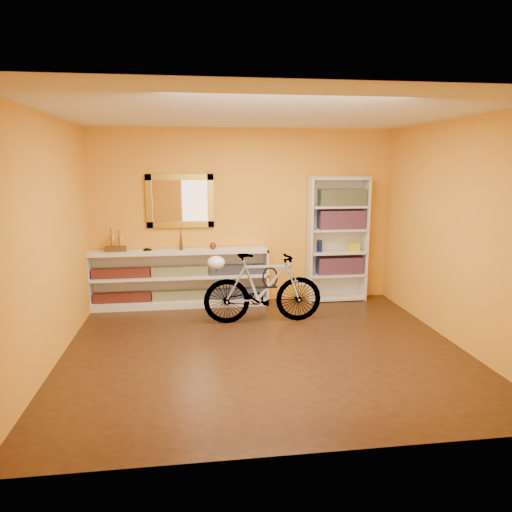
{
  "coord_description": "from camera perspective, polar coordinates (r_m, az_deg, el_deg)",
  "views": [
    {
      "loc": [
        -0.77,
        -5.01,
        2.08
      ],
      "look_at": [
        0.0,
        0.7,
        0.95
      ],
      "focal_mm": 32.95,
      "sensor_mm": 36.0,
      "label": 1
    }
  ],
  "objects": [
    {
      "name": "travel_mug",
      "position": [
        7.19,
        7.72,
        1.2
      ],
      "size": [
        0.08,
        0.08,
        0.18
      ],
      "primitive_type": "cylinder",
      "color": "navy",
      "rests_on": "bookcase"
    },
    {
      "name": "ceiling",
      "position": [
        5.09,
        1.11,
        17.02
      ],
      "size": [
        4.5,
        4.0,
        0.01
      ],
      "primitive_type": "cube",
      "color": "silver",
      "rests_on": "ground"
    },
    {
      "name": "u_lock",
      "position": [
        6.19,
        1.72,
        -2.61
      ],
      "size": [
        0.21,
        0.02,
        0.21
      ],
      "primitive_type": "torus",
      "rotation": [
        1.57,
        0.0,
        0.0
      ],
      "color": "black",
      "rests_on": "bicycle"
    },
    {
      "name": "bronze_ornament",
      "position": [
        6.91,
        -9.11,
        2.17
      ],
      "size": [
        0.06,
        0.06,
        0.35
      ],
      "primitive_type": "cone",
      "color": "brown",
      "rests_on": "console_unit"
    },
    {
      "name": "cd_row_upper",
      "position": [
        6.98,
        -9.22,
        -1.84
      ],
      "size": [
        2.5,
        0.13,
        0.14
      ],
      "primitive_type": "cube",
      "color": "navy",
      "rests_on": "console_unit"
    },
    {
      "name": "decorative_orb",
      "position": [
        6.93,
        -5.24,
        1.24
      ],
      "size": [
        0.1,
        0.1,
        0.1
      ],
      "primitive_type": "sphere",
      "color": "brown",
      "rests_on": "console_unit"
    },
    {
      "name": "right_wall",
      "position": [
        5.9,
        23.26,
        2.61
      ],
      "size": [
        0.01,
        4.0,
        2.6
      ],
      "primitive_type": "cube",
      "color": "orange",
      "rests_on": "ground"
    },
    {
      "name": "toy_car",
      "position": [
        6.96,
        -13.02,
        0.64
      ],
      "size": [
        0.0,
        0.0,
        0.0
      ],
      "primitive_type": "imported",
      "rotation": [
        0.0,
        0.0,
        1.77
      ],
      "color": "black",
      "rests_on": "console_unit"
    },
    {
      "name": "back_wall",
      "position": [
        7.1,
        -1.42,
        4.78
      ],
      "size": [
        4.5,
        0.01,
        2.6
      ],
      "primitive_type": "cube",
      "color": "orange",
      "rests_on": "ground"
    },
    {
      "name": "book_row_a",
      "position": [
        7.36,
        10.12,
        -1.11
      ],
      "size": [
        0.7,
        0.22,
        0.26
      ],
      "primitive_type": "cube",
      "color": "maroon",
      "rests_on": "bookcase"
    },
    {
      "name": "console_unit",
      "position": [
        7.02,
        -9.18,
        -2.68
      ],
      "size": [
        2.6,
        0.35,
        0.85
      ],
      "primitive_type": null,
      "color": "silver",
      "rests_on": "floor"
    },
    {
      "name": "model_ship",
      "position": [
        6.99,
        -16.74,
        1.94
      ],
      "size": [
        0.3,
        0.12,
        0.35
      ],
      "primitive_type": null,
      "rotation": [
        0.0,
        0.0,
        0.04
      ],
      "color": "#412512",
      "rests_on": "console_unit"
    },
    {
      "name": "bicycle",
      "position": [
        6.21,
        0.85,
        -3.9
      ],
      "size": [
        0.44,
        1.61,
        0.94
      ],
      "primitive_type": "imported",
      "rotation": [
        0.0,
        0.0,
        1.55
      ],
      "color": "silver",
      "rests_on": "floor"
    },
    {
      "name": "red_tin",
      "position": [
        7.18,
        8.4,
        6.76
      ],
      "size": [
        0.16,
        0.16,
        0.17
      ],
      "primitive_type": "cube",
      "rotation": [
        0.0,
        0.0,
        -0.21
      ],
      "color": "maroon",
      "rests_on": "bookcase"
    },
    {
      "name": "book_row_c",
      "position": [
        7.22,
        10.4,
        7.02
      ],
      "size": [
        0.7,
        0.22,
        0.25
      ],
      "primitive_type": "cube",
      "color": "#194E58",
      "rests_on": "bookcase"
    },
    {
      "name": "book_row_b",
      "position": [
        7.25,
        10.31,
        4.38
      ],
      "size": [
        0.7,
        0.22,
        0.28
      ],
      "primitive_type": "cube",
      "color": "maroon",
      "rests_on": "bookcase"
    },
    {
      "name": "yellow_bag",
      "position": [
        7.34,
        11.78,
        1.06
      ],
      "size": [
        0.17,
        0.12,
        0.13
      ],
      "primitive_type": "cube",
      "rotation": [
        0.0,
        0.0,
        -0.02
      ],
      "color": "yellow",
      "rests_on": "bookcase"
    },
    {
      "name": "gilt_mirror",
      "position": [
        6.99,
        -9.2,
        6.61
      ],
      "size": [
        0.98,
        0.06,
        0.78
      ],
      "primitive_type": "cube",
      "color": "olive",
      "rests_on": "back_wall"
    },
    {
      "name": "cd_row_lower",
      "position": [
        7.07,
        -9.12,
        -4.73
      ],
      "size": [
        2.5,
        0.13,
        0.14
      ],
      "primitive_type": "cube",
      "color": "black",
      "rests_on": "console_unit"
    },
    {
      "name": "helmet",
      "position": [
        6.08,
        -4.87,
        -0.8
      ],
      "size": [
        0.23,
        0.22,
        0.17
      ],
      "primitive_type": "ellipsoid",
      "color": "white",
      "rests_on": "bicycle"
    },
    {
      "name": "wall_socket",
      "position": [
        7.42,
        5.57,
        -3.24
      ],
      "size": [
        0.09,
        0.02,
        0.09
      ],
      "primitive_type": "cube",
      "color": "silver",
      "rests_on": "back_wall"
    },
    {
      "name": "left_wall",
      "position": [
        5.28,
        -23.93,
        1.65
      ],
      "size": [
        0.01,
        4.0,
        2.6
      ],
      "primitive_type": "cube",
      "color": "orange",
      "rests_on": "ground"
    },
    {
      "name": "bookcase",
      "position": [
        7.27,
        9.85,
        1.99
      ],
      "size": [
        0.9,
        0.3,
        1.9
      ],
      "primitive_type": null,
      "color": "silver",
      "rests_on": "floor"
    },
    {
      "name": "floor",
      "position": [
        5.48,
        1.0,
        -11.27
      ],
      "size": [
        4.5,
        4.0,
        0.01
      ],
      "primitive_type": "cube",
      "color": "black",
      "rests_on": "ground"
    }
  ]
}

